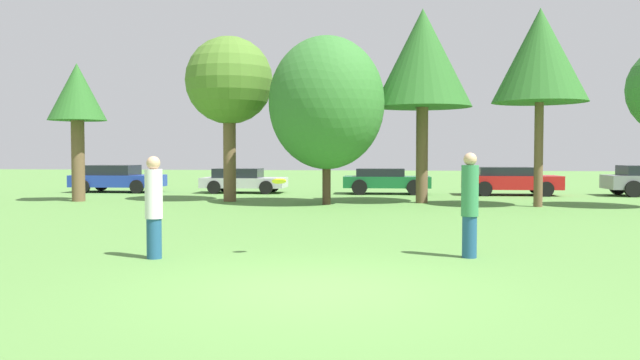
{
  "coord_description": "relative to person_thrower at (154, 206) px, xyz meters",
  "views": [
    {
      "loc": [
        1.1,
        -8.63,
        1.86
      ],
      "look_at": [
        -0.39,
        3.67,
        1.34
      ],
      "focal_mm": 36.02,
      "sensor_mm": 36.0,
      "label": 1
    }
  ],
  "objects": [
    {
      "name": "person_catcher",
      "position": [
        5.53,
        0.76,
        0.03
      ],
      "size": [
        0.3,
        0.3,
        1.87
      ],
      "rotation": [
        0.0,
        0.0,
        -3.0
      ],
      "color": "navy",
      "rests_on": "ground"
    },
    {
      "name": "parked_car_green",
      "position": [
        3.71,
        18.46,
        -0.3
      ],
      "size": [
        3.93,
        1.93,
        1.16
      ],
      "rotation": [
        0.0,
        0.0,
        0.02
      ],
      "color": "#196633",
      "rests_on": "ground"
    },
    {
      "name": "tree_0",
      "position": [
        -7.96,
        12.57,
        3.09
      ],
      "size": [
        2.19,
        2.19,
        5.3
      ],
      "color": "brown",
      "rests_on": "ground"
    },
    {
      "name": "tree_2",
      "position": [
        1.71,
        12.2,
        2.73
      ],
      "size": [
        4.16,
        4.16,
        6.06
      ],
      "color": "#473323",
      "rests_on": "ground"
    },
    {
      "name": "tree_1",
      "position": [
        -2.15,
        13.23,
        3.64
      ],
      "size": [
        3.34,
        3.34,
        6.31
      ],
      "color": "brown",
      "rests_on": "ground"
    },
    {
      "name": "person_thrower",
      "position": [
        0.0,
        0.0,
        0.0
      ],
      "size": [
        0.31,
        0.31,
        1.81
      ],
      "rotation": [
        0.0,
        0.0,
        0.14
      ],
      "color": "navy",
      "rests_on": "ground"
    },
    {
      "name": "parked_car_red",
      "position": [
        9.18,
        18.29,
        -0.27
      ],
      "size": [
        4.17,
        2.05,
        1.24
      ],
      "rotation": [
        0.0,
        0.0,
        0.02
      ],
      "color": "red",
      "rests_on": "ground"
    },
    {
      "name": "ground_plane",
      "position": [
        3.15,
        -2.17,
        -0.93
      ],
      "size": [
        120.0,
        120.0,
        0.0
      ],
      "primitive_type": "plane",
      "color": "#54843D"
    },
    {
      "name": "tree_4",
      "position": [
        9.09,
        12.09,
        4.25
      ],
      "size": [
        3.23,
        3.23,
        6.83
      ],
      "color": "brown",
      "rests_on": "ground"
    },
    {
      "name": "frisbee",
      "position": [
        2.13,
        0.55,
        0.42
      ],
      "size": [
        0.27,
        0.25,
        0.13
      ],
      "color": "yellow"
    },
    {
      "name": "parked_car_blue",
      "position": [
        -9.03,
        18.29,
        -0.26
      ],
      "size": [
        4.19,
        2.15,
        1.29
      ],
      "rotation": [
        0.0,
        0.0,
        0.02
      ],
      "color": "#1E389E",
      "rests_on": "ground"
    },
    {
      "name": "parked_car_silver",
      "position": [
        -2.93,
        18.43,
        -0.32
      ],
      "size": [
        3.9,
        2.05,
        1.14
      ],
      "rotation": [
        0.0,
        0.0,
        0.02
      ],
      "color": "#B2B2B7",
      "rests_on": "ground"
    },
    {
      "name": "tree_3",
      "position": [
        5.15,
        13.34,
        4.39
      ],
      "size": [
        3.64,
        3.64,
        7.19
      ],
      "color": "brown",
      "rests_on": "ground"
    }
  ]
}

